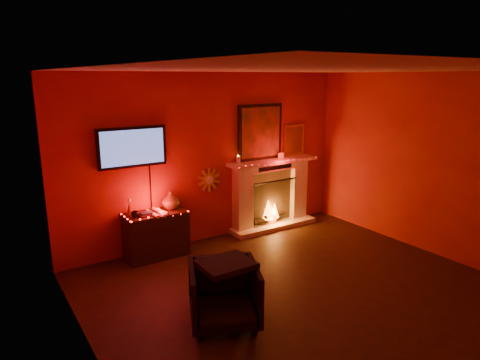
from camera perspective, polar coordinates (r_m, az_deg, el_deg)
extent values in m
plane|color=black|center=(5.44, 9.80, -15.49)|extent=(5.00, 5.00, 0.00)
plane|color=beige|center=(4.76, 11.14, 14.24)|extent=(5.00, 5.00, 0.00)
plane|color=#A61B1A|center=(6.91, -3.93, 2.94)|extent=(5.00, 0.00, 5.00)
plane|color=#A61B1A|center=(3.75, -18.86, -7.09)|extent=(0.00, 5.00, 5.00)
plane|color=#A61B1A|center=(6.86, 25.82, 1.52)|extent=(0.00, 5.00, 5.00)
cube|color=#ECE0C7|center=(7.71, 4.49, -6.03)|extent=(1.65, 0.40, 0.08)
cube|color=#ECE0C7|center=(7.28, 0.38, -2.91)|extent=(0.30, 0.22, 0.95)
cube|color=#ECE0C7|center=(7.98, 7.59, -1.54)|extent=(0.30, 0.22, 0.95)
cube|color=#ECE0C7|center=(7.49, 4.22, 1.82)|extent=(1.50, 0.22, 0.14)
cube|color=#ECE0C7|center=(7.42, 4.52, 2.50)|extent=(1.72, 0.34, 0.06)
cube|color=#87684E|center=(7.66, 3.88, -2.09)|extent=(0.90, 0.10, 0.95)
cube|color=black|center=(7.55, 4.69, -3.02)|extent=(0.90, 0.02, 0.78)
cylinder|color=black|center=(7.66, 3.64, -5.35)|extent=(0.55, 0.09, 0.09)
cylinder|color=black|center=(7.76, 4.62, -4.65)|extent=(0.51, 0.18, 0.08)
cone|color=orange|center=(7.61, 3.78, -3.97)|extent=(0.20, 0.20, 0.34)
cone|color=orange|center=(7.72, 4.62, -4.04)|extent=(0.16, 0.16, 0.26)
sphere|color=#FF3F07|center=(7.71, 4.24, -5.07)|extent=(0.18, 0.18, 0.18)
cube|color=black|center=(7.33, 2.70, 6.38)|extent=(0.88, 0.05, 0.95)
cube|color=#CF4A1B|center=(7.31, 2.82, 6.36)|extent=(0.78, 0.01, 0.85)
cube|color=gold|center=(7.82, 7.15, 5.31)|extent=(0.46, 0.04, 0.56)
cube|color=#B27E29|center=(7.80, 7.25, 5.29)|extent=(0.38, 0.01, 0.48)
cylinder|color=#F4EDCB|center=(7.05, -0.24, 2.69)|extent=(0.07, 0.07, 0.12)
cube|color=white|center=(7.54, 5.48, 3.27)|extent=(0.12, 0.01, 0.10)
cube|color=black|center=(6.29, -14.18, 4.27)|extent=(1.00, 0.06, 0.58)
cube|color=#4A67BE|center=(6.26, -14.08, 4.24)|extent=(0.92, 0.01, 0.50)
cylinder|color=black|center=(6.52, -11.83, -0.86)|extent=(0.02, 0.02, 0.66)
cylinder|color=gold|center=(6.94, -4.16, 0.03)|extent=(0.20, 0.03, 0.20)
cylinder|color=white|center=(6.93, -4.10, 0.01)|extent=(0.13, 0.01, 0.13)
cube|color=black|center=(6.52, -11.12, -7.15)|extent=(0.90, 0.45, 0.69)
imported|color=brown|center=(6.51, -9.25, -2.66)|extent=(0.26, 0.26, 0.27)
imported|color=black|center=(6.25, -13.86, -4.48)|extent=(0.11, 0.11, 0.09)
cylinder|color=white|center=(6.29, -11.60, -4.43)|extent=(0.07, 0.38, 0.05)
cylinder|color=white|center=(6.32, -10.46, -4.28)|extent=(0.11, 0.38, 0.05)
cylinder|color=white|center=(6.39, -10.58, -4.09)|extent=(0.12, 0.38, 0.05)
cube|color=#4E1617|center=(6.27, -12.40, -4.61)|extent=(0.20, 0.14, 0.03)
cube|color=#1E2F47|center=(6.27, -12.36, -4.33)|extent=(0.17, 0.12, 0.02)
imported|color=black|center=(4.78, -2.12, -15.01)|extent=(0.97, 0.98, 0.68)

